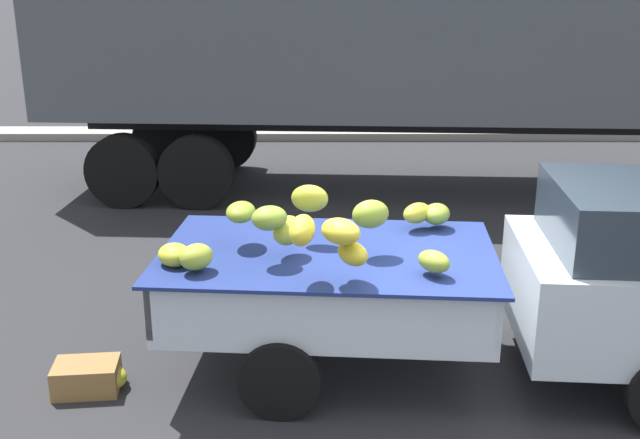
{
  "coord_description": "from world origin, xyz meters",
  "views": [
    {
      "loc": [
        -0.86,
        -5.54,
        3.28
      ],
      "look_at": [
        -0.84,
        0.82,
        1.2
      ],
      "focal_mm": 42.36,
      "sensor_mm": 36.0,
      "label": 1
    }
  ],
  "objects_px": {
    "semi_trailer": "(438,26)",
    "fallen_banana_bunch_near_tailgate": "(107,378)",
    "pickup_truck": "(559,280)",
    "produce_crate": "(85,377)"
  },
  "relations": [
    {
      "from": "semi_trailer",
      "to": "fallen_banana_bunch_near_tailgate",
      "type": "bearing_deg",
      "value": -116.84
    },
    {
      "from": "pickup_truck",
      "to": "fallen_banana_bunch_near_tailgate",
      "type": "xyz_separation_m",
      "value": [
        -3.72,
        -0.22,
        -0.79
      ]
    },
    {
      "from": "pickup_truck",
      "to": "produce_crate",
      "type": "xyz_separation_m",
      "value": [
        -3.9,
        -0.24,
        -0.76
      ]
    },
    {
      "from": "pickup_truck",
      "to": "semi_trailer",
      "type": "relative_size",
      "value": 0.41
    },
    {
      "from": "fallen_banana_bunch_near_tailgate",
      "to": "produce_crate",
      "type": "distance_m",
      "value": 0.18
    },
    {
      "from": "semi_trailer",
      "to": "produce_crate",
      "type": "height_order",
      "value": "semi_trailer"
    },
    {
      "from": "semi_trailer",
      "to": "fallen_banana_bunch_near_tailgate",
      "type": "xyz_separation_m",
      "value": [
        -3.54,
        -6.12,
        -2.44
      ]
    },
    {
      "from": "pickup_truck",
      "to": "fallen_banana_bunch_near_tailgate",
      "type": "relative_size",
      "value": 17.03
    },
    {
      "from": "pickup_truck",
      "to": "produce_crate",
      "type": "bearing_deg",
      "value": -172.16
    },
    {
      "from": "pickup_truck",
      "to": "produce_crate",
      "type": "distance_m",
      "value": 3.98
    }
  ]
}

